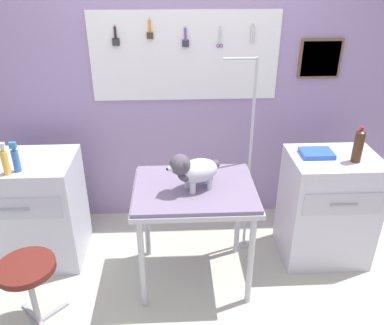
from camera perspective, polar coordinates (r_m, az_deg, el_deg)
ground at (r=3.03m, az=-1.83°, el=-20.90°), size 4.40×4.00×0.04m
rear_wall_panel at (r=3.47m, az=-2.42°, el=9.20°), size 4.00×0.11×2.30m
grooming_table at (r=2.81m, az=0.38°, el=-5.09°), size 0.87×0.68×0.83m
grooming_arm at (r=3.15m, az=8.16°, el=-0.82°), size 0.30×0.11×1.65m
dog at (r=2.65m, az=0.15°, el=-1.10°), size 0.39×0.27×0.29m
counter_left at (r=3.44m, az=-22.50°, el=-6.39°), size 0.80×0.58×0.90m
cabinet_right at (r=3.38m, az=19.01°, el=-6.19°), size 0.68×0.54×0.92m
stool at (r=2.83m, az=-22.84°, el=-14.92°), size 0.37×0.37×0.52m
pump_bottle_white at (r=3.02m, az=-25.61°, el=0.22°), size 0.05×0.05×0.24m
detangler_spray at (r=3.03m, az=-24.30°, el=0.47°), size 0.05×0.05×0.23m
soda_bottle at (r=3.10m, az=23.09°, el=2.26°), size 0.07×0.07×0.27m
supply_tray at (r=3.13m, az=17.71°, el=1.30°), size 0.24×0.18×0.04m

